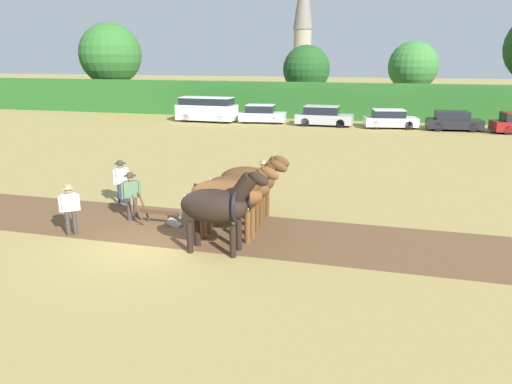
{
  "coord_description": "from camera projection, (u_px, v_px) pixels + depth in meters",
  "views": [
    {
      "loc": [
        6.63,
        -12.71,
        5.46
      ],
      "look_at": [
        2.44,
        2.61,
        1.1
      ],
      "focal_mm": 35.0,
      "sensor_mm": 36.0,
      "label": 1
    }
  ],
  "objects": [
    {
      "name": "draft_horse_trail_left",
      "position": [
        241.0,
        188.0,
        16.1
      ],
      "size": [
        2.86,
        0.87,
        2.39
      ],
      "rotation": [
        0.0,
        0.0,
        -0.0
      ],
      "color": "#513319",
      "rests_on": "ground"
    },
    {
      "name": "parked_van",
      "position": [
        207.0,
        109.0,
        42.17
      ],
      "size": [
        5.07,
        2.08,
        2.06
      ],
      "rotation": [
        0.0,
        0.0,
        -0.03
      ],
      "color": "silver",
      "rests_on": "ground"
    },
    {
      "name": "parked_car_center",
      "position": [
        390.0,
        119.0,
        38.52
      ],
      "size": [
        4.23,
        2.54,
        1.44
      ],
      "rotation": [
        0.0,
        0.0,
        0.19
      ],
      "color": "silver",
      "rests_on": "ground"
    },
    {
      "name": "farmer_onlooker_left",
      "position": [
        70.0,
        206.0,
        15.48
      ],
      "size": [
        0.51,
        0.45,
        1.62
      ],
      "rotation": [
        0.0,
        0.0,
        -0.88
      ],
      "color": "#38332D",
      "rests_on": "ground"
    },
    {
      "name": "tree_far_left",
      "position": [
        110.0,
        54.0,
        54.58
      ],
      "size": [
        6.76,
        6.76,
        8.93
      ],
      "color": "#423323",
      "rests_on": "ground"
    },
    {
      "name": "draft_horse_lead_right",
      "position": [
        230.0,
        195.0,
        15.04
      ],
      "size": [
        2.9,
        0.94,
        2.42
      ],
      "rotation": [
        0.0,
        0.0,
        -0.0
      ],
      "color": "brown",
      "rests_on": "ground"
    },
    {
      "name": "farmer_beside_team",
      "position": [
        263.0,
        178.0,
        18.97
      ],
      "size": [
        0.41,
        0.64,
        1.64
      ],
      "rotation": [
        0.0,
        0.0,
        -0.19
      ],
      "color": "#38332D",
      "rests_on": "ground"
    },
    {
      "name": "draft_horse_lead_left",
      "position": [
        218.0,
        206.0,
        14.01
      ],
      "size": [
        2.73,
        1.03,
        2.51
      ],
      "rotation": [
        0.0,
        0.0,
        -0.0
      ],
      "color": "black",
      "rests_on": "ground"
    },
    {
      "name": "hedgerow",
      "position": [
        317.0,
        101.0,
        44.42
      ],
      "size": [
        77.92,
        1.93,
        3.12
      ],
      "primitive_type": "cube",
      "color": "#286023",
      "rests_on": "ground"
    },
    {
      "name": "church_spire",
      "position": [
        303.0,
        19.0,
        84.84
      ],
      "size": [
        3.34,
        3.34,
        21.67
      ],
      "color": "gray",
      "rests_on": "ground"
    },
    {
      "name": "ground_plane",
      "position": [
        155.0,
        244.0,
        14.95
      ],
      "size": [
        240.0,
        240.0,
        0.0
      ],
      "primitive_type": "plane",
      "color": "#998447"
    },
    {
      "name": "parked_car_center_left",
      "position": [
        323.0,
        116.0,
        39.84
      ],
      "size": [
        4.49,
        1.89,
        1.58
      ],
      "rotation": [
        0.0,
        0.0,
        -0.01
      ],
      "color": "#A8A8B2",
      "rests_on": "ground"
    },
    {
      "name": "tree_left",
      "position": [
        306.0,
        69.0,
        50.84
      ],
      "size": [
        4.79,
        4.79,
        6.5
      ],
      "color": "#423323",
      "rests_on": "ground"
    },
    {
      "name": "plow",
      "position": [
        162.0,
        216.0,
        16.51
      ],
      "size": [
        1.63,
        0.46,
        1.13
      ],
      "rotation": [
        0.0,
        0.0,
        -0.0
      ],
      "color": "#4C331E",
      "rests_on": "ground"
    },
    {
      "name": "draft_horse_trail_right",
      "position": [
        250.0,
        180.0,
        17.14
      ],
      "size": [
        2.61,
        1.0,
        2.31
      ],
      "rotation": [
        0.0,
        0.0,
        -0.0
      ],
      "color": "#513319",
      "rests_on": "ground"
    },
    {
      "name": "farmer_onlooker_right",
      "position": [
        121.0,
        179.0,
        18.72
      ],
      "size": [
        0.42,
        0.57,
        1.67
      ],
      "rotation": [
        0.0,
        0.0,
        -0.56
      ],
      "color": "#28334C",
      "rests_on": "ground"
    },
    {
      "name": "parked_car_center_right",
      "position": [
        453.0,
        121.0,
        37.34
      ],
      "size": [
        4.09,
        2.11,
        1.45
      ],
      "rotation": [
        0.0,
        0.0,
        0.09
      ],
      "color": "black",
      "rests_on": "ground"
    },
    {
      "name": "plowed_furrow_strip",
      "position": [
        131.0,
        222.0,
        16.9
      ],
      "size": [
        24.3,
        3.75,
        0.01
      ],
      "primitive_type": "cube",
      "rotation": [
        0.0,
        0.0,
        -0.0
      ],
      "color": "brown",
      "rests_on": "ground"
    },
    {
      "name": "tree_center_left",
      "position": [
        413.0,
        66.0,
        48.19
      ],
      "size": [
        4.77,
        4.77,
        6.82
      ],
      "color": "#423323",
      "rests_on": "ground"
    },
    {
      "name": "farmer_at_plow",
      "position": [
        131.0,
        193.0,
        16.86
      ],
      "size": [
        0.57,
        0.42,
        1.67
      ],
      "rotation": [
        0.0,
        0.0,
        -1.02
      ],
      "color": "#38332D",
      "rests_on": "ground"
    },
    {
      "name": "parked_car_left",
      "position": [
        262.0,
        114.0,
        41.53
      ],
      "size": [
        3.97,
        2.15,
        1.51
      ],
      "rotation": [
        0.0,
        0.0,
        0.11
      ],
      "color": "silver",
      "rests_on": "ground"
    }
  ]
}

